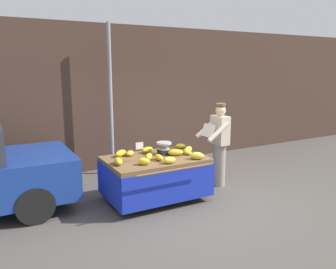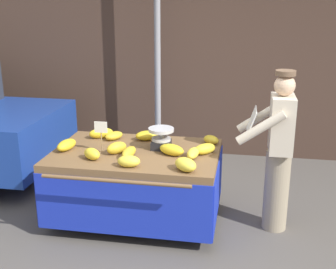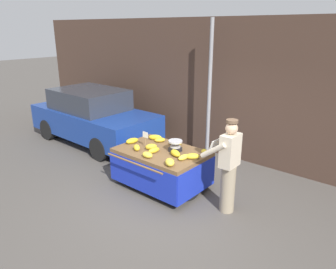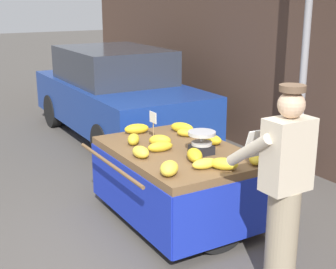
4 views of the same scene
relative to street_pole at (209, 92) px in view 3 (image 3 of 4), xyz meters
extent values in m
plane|color=#514C47|center=(0.74, -2.32, -1.69)|extent=(60.00, 60.00, 0.00)
cube|color=#473328|center=(0.74, 0.55, 0.01)|extent=(16.00, 0.24, 3.40)
cylinder|color=gray|center=(0.00, 0.00, 0.00)|extent=(0.09, 0.09, 3.38)
cube|color=brown|center=(0.14, -1.91, -0.92)|extent=(1.78, 1.20, 0.08)
cylinder|color=black|center=(-0.66, -1.91, -1.33)|extent=(0.05, 0.71, 0.71)
cylinder|color=#B7B7BC|center=(-0.69, -1.91, -1.33)|extent=(0.01, 0.13, 0.13)
cylinder|color=black|center=(0.95, -1.91, -1.33)|extent=(0.05, 0.71, 0.71)
cylinder|color=#B7B7BC|center=(0.98, -1.91, -1.33)|extent=(0.01, 0.13, 0.13)
cylinder|color=#4C4742|center=(0.14, -1.39, -1.32)|extent=(0.05, 0.05, 0.73)
cube|color=#192DB2|center=(0.14, -2.50, -1.26)|extent=(1.78, 0.02, 0.60)
cube|color=#192DB2|center=(0.14, -1.31, -1.26)|extent=(1.78, 0.02, 0.60)
cube|color=#192DB2|center=(-0.74, -1.91, -1.26)|extent=(0.02, 1.20, 0.60)
cube|color=#192DB2|center=(1.03, -1.91, -1.26)|extent=(0.02, 1.20, 0.60)
cylinder|color=brown|center=(0.14, -2.68, -0.90)|extent=(1.42, 0.04, 0.04)
cube|color=black|center=(0.40, -1.78, -0.84)|extent=(0.20, 0.20, 0.09)
cylinder|color=#B7B7BC|center=(0.40, -1.78, -0.74)|extent=(0.02, 0.02, 0.11)
cylinder|color=#B7B7BC|center=(0.40, -1.78, -0.66)|extent=(0.28, 0.28, 0.04)
cylinder|color=#B7B7BC|center=(0.40, -1.78, -0.77)|extent=(0.21, 0.21, 0.03)
cylinder|color=#997A51|center=(-0.20, -2.00, -0.77)|extent=(0.01, 0.01, 0.22)
cube|color=white|center=(-0.20, -2.01, -0.60)|extent=(0.14, 0.01, 0.12)
ellipsoid|color=gold|center=(-0.37, -1.53, -0.82)|extent=(0.30, 0.25, 0.12)
ellipsoid|color=gold|center=(0.18, -1.51, -0.82)|extent=(0.30, 0.24, 0.11)
ellipsoid|color=gold|center=(0.55, -1.96, -0.82)|extent=(0.32, 0.25, 0.12)
ellipsoid|color=gold|center=(-0.60, -2.01, -0.82)|extent=(0.20, 0.31, 0.12)
ellipsoid|color=yellow|center=(0.19, -2.36, -0.82)|extent=(0.23, 0.15, 0.12)
ellipsoid|color=yellow|center=(0.78, -2.00, -0.83)|extent=(0.14, 0.27, 0.10)
ellipsoid|color=gold|center=(0.12, -2.10, -0.83)|extent=(0.14, 0.29, 0.11)
ellipsoid|color=yellow|center=(-0.23, -2.23, -0.82)|extent=(0.24, 0.22, 0.12)
ellipsoid|color=gold|center=(0.92, -1.51, -0.83)|extent=(0.24, 0.23, 0.10)
ellipsoid|color=yellow|center=(0.89, -1.86, -0.82)|extent=(0.28, 0.28, 0.11)
ellipsoid|color=gold|center=(-0.03, -2.02, -0.82)|extent=(0.24, 0.26, 0.13)
ellipsoid|color=gold|center=(-0.20, -1.56, -0.83)|extent=(0.25, 0.27, 0.10)
ellipsoid|color=yellow|center=(0.75, -2.37, -0.82)|extent=(0.29, 0.29, 0.13)
cylinder|color=gray|center=(1.66, -1.84, -1.25)|extent=(0.26, 0.26, 0.88)
cube|color=beige|center=(1.66, -1.84, -0.52)|extent=(0.23, 0.38, 0.58)
sphere|color=#DBB28E|center=(1.66, -1.84, -0.12)|extent=(0.21, 0.21, 0.21)
cylinder|color=brown|center=(1.66, -1.84, 0.00)|extent=(0.20, 0.20, 0.05)
cylinder|color=beige|center=(1.45, -2.05, -0.51)|extent=(0.48, 0.09, 0.37)
cylinder|color=beige|center=(1.44, -1.63, -0.51)|extent=(0.48, 0.09, 0.37)
cube|color=silver|center=(1.36, -1.84, -0.50)|extent=(0.09, 0.34, 0.25)
cube|color=navy|center=(-3.15, -1.08, -1.09)|extent=(3.91, 1.72, 0.70)
cube|color=#2D333D|center=(-3.30, -1.08, -0.46)|extent=(2.04, 1.51, 0.56)
cylinder|color=black|center=(-1.93, -0.31, -1.39)|extent=(0.60, 0.18, 0.60)
cylinder|color=black|center=(-1.94, -1.87, -1.39)|extent=(0.60, 0.18, 0.60)
cylinder|color=black|center=(-4.35, -0.29, -1.39)|extent=(0.60, 0.18, 0.60)
cylinder|color=black|center=(-4.36, -1.86, -1.39)|extent=(0.60, 0.18, 0.60)
camera|label=1|loc=(-2.53, -7.24, 0.73)|focal=36.26mm
camera|label=2|loc=(1.29, -6.26, 0.71)|focal=47.15mm
camera|label=3|loc=(4.12, -6.39, 1.48)|focal=34.15mm
camera|label=4|loc=(4.20, -4.41, 0.65)|focal=51.12mm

